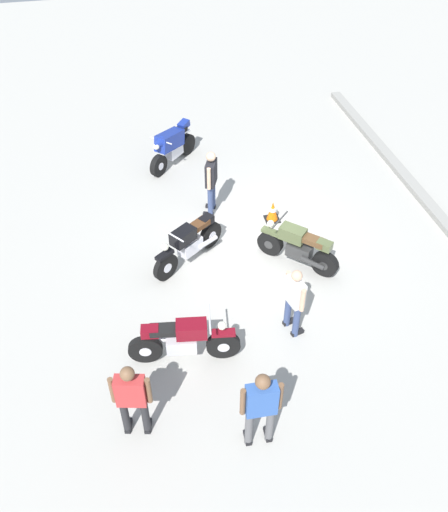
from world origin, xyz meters
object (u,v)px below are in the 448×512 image
at_px(person_in_white_shirt, 294,298).
at_px(person_in_black_shirt, 211,179).
at_px(person_in_red_shirt, 132,397).
at_px(motorcycle_black_cruiser, 189,243).
at_px(motorcycle_olive_vintage, 298,247).
at_px(motorcycle_blue_sportbike, 172,145).
at_px(traffic_cone, 273,211).
at_px(motorcycle_maroon_cruiser, 183,340).
at_px(person_in_blue_shirt, 261,406).

relative_size(person_in_white_shirt, person_in_black_shirt, 0.92).
bearing_deg(person_in_red_shirt, person_in_white_shirt, -50.15).
bearing_deg(motorcycle_black_cruiser, person_in_black_shirt, -153.31).
bearing_deg(motorcycle_black_cruiser, person_in_white_shirt, 86.65).
distance_m(motorcycle_olive_vintage, person_in_red_shirt, 5.23).
distance_m(motorcycle_blue_sportbike, person_in_red_shirt, 8.41).
xyz_separation_m(motorcycle_blue_sportbike, traffic_cone, (3.09, 2.01, -0.33)).
height_order(motorcycle_olive_vintage, person_in_white_shirt, person_in_white_shirt).
distance_m(motorcycle_maroon_cruiser, person_in_red_shirt, 1.74).
bearing_deg(motorcycle_black_cruiser, traffic_cone, 168.58).
xyz_separation_m(motorcycle_blue_sportbike, person_in_white_shirt, (6.61, 1.37, 0.30)).
distance_m(motorcycle_blue_sportbike, motorcycle_olive_vintage, 5.21).
relative_size(person_in_red_shirt, traffic_cone, 3.20).
bearing_deg(person_in_red_shirt, motorcycle_maroon_cruiser, -23.81).
height_order(motorcycle_black_cruiser, person_in_white_shirt, person_in_white_shirt).
bearing_deg(traffic_cone, person_in_black_shirt, -114.82).
bearing_deg(motorcycle_maroon_cruiser, motorcycle_blue_sportbike, 91.75).
bearing_deg(motorcycle_maroon_cruiser, motorcycle_olive_vintage, 44.18).
xyz_separation_m(motorcycle_maroon_cruiser, traffic_cone, (-3.77, 2.83, -0.26)).
xyz_separation_m(motorcycle_olive_vintage, person_in_white_shirt, (1.84, -0.72, 0.40)).
relative_size(motorcycle_maroon_cruiser, traffic_cone, 3.93).
bearing_deg(motorcycle_black_cruiser, motorcycle_maroon_cruiser, 41.42).
distance_m(motorcycle_blue_sportbike, traffic_cone, 3.71).
relative_size(motorcycle_blue_sportbike, motorcycle_black_cruiser, 0.89).
bearing_deg(motorcycle_olive_vintage, traffic_cone, -42.96).
bearing_deg(motorcycle_blue_sportbike, motorcycle_olive_vintage, 67.12).
bearing_deg(motorcycle_blue_sportbike, traffic_cone, 76.51).
bearing_deg(traffic_cone, person_in_red_shirt, -37.02).
xyz_separation_m(motorcycle_maroon_cruiser, person_in_white_shirt, (-0.25, 2.18, 0.37)).
distance_m(motorcycle_black_cruiser, person_in_black_shirt, 1.97).
bearing_deg(traffic_cone, motorcycle_black_cruiser, -64.75).
height_order(motorcycle_maroon_cruiser, person_in_black_shirt, person_in_black_shirt).
xyz_separation_m(person_in_white_shirt, person_in_black_shirt, (-4.17, -0.75, 0.10)).
xyz_separation_m(person_in_blue_shirt, traffic_cone, (-5.72, 1.91, -0.76)).
distance_m(motorcycle_maroon_cruiser, motorcycle_black_cruiser, 2.76).
height_order(motorcycle_blue_sportbike, person_in_black_shirt, person_in_black_shirt).
relative_size(person_in_black_shirt, person_in_red_shirt, 1.01).
relative_size(person_in_white_shirt, person_in_red_shirt, 0.93).
height_order(motorcycle_maroon_cruiser, motorcycle_olive_vintage, motorcycle_maroon_cruiser).
distance_m(motorcycle_olive_vintage, person_in_white_shirt, 2.02).
bearing_deg(person_in_red_shirt, motorcycle_black_cruiser, -7.95).
relative_size(person_in_white_shirt, person_in_blue_shirt, 0.90).
bearing_deg(person_in_red_shirt, traffic_cone, -23.47).
relative_size(person_in_blue_shirt, traffic_cone, 3.32).
height_order(person_in_black_shirt, person_in_blue_shirt, person_in_blue_shirt).
distance_m(motorcycle_black_cruiser, person_in_blue_shirt, 4.70).
bearing_deg(person_in_red_shirt, motorcycle_blue_sportbike, 0.95).
relative_size(person_in_blue_shirt, person_in_red_shirt, 1.04).
xyz_separation_m(motorcycle_maroon_cruiser, motorcycle_blue_sportbike, (-6.86, 0.81, 0.07)).
relative_size(motorcycle_blue_sportbike, traffic_cone, 2.92).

